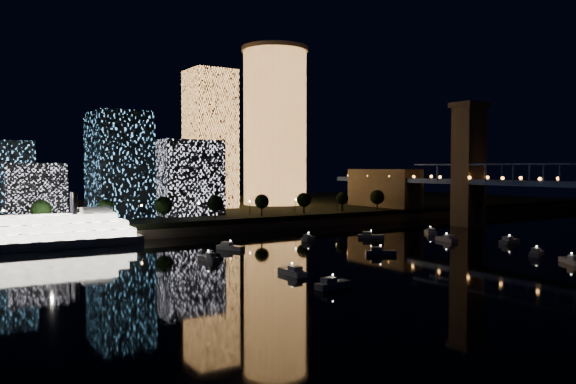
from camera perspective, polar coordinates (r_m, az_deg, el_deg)
name	(u,v)px	position (r m, az deg, el deg)	size (l,w,h in m)	color
ground	(459,255)	(158.89, 16.95, -6.18)	(520.00, 520.00, 0.00)	black
far_bank	(207,209)	(288.15, -8.20, -1.76)	(420.00, 160.00, 5.00)	black
seawall	(292,224)	(220.12, 0.36, -3.30)	(420.00, 6.00, 3.00)	#6B5E4C
tower_cylindrical	(275,126)	(287.75, -1.34, 6.70)	(34.00, 34.00, 79.51)	#FDA551
tower_rectangular	(210,139)	(266.48, -7.90, 5.33)	(20.15, 20.15, 64.11)	#FDA551
midrise_blocks	(101,175)	(223.85, -18.45, 1.64)	(87.48, 34.78, 39.79)	white
riverboat	(42,234)	(179.70, -23.74, -3.91)	(56.37, 14.71, 16.81)	silver
motorboats	(396,247)	(164.88, 10.95, -5.52)	(99.53, 78.25, 2.78)	silver
esplanade_trees	(206,204)	(208.31, -8.31, -1.18)	(166.55, 6.58, 8.79)	black
street_lamps	(199,207)	(213.72, -9.06, -1.48)	(132.70, 0.70, 5.65)	black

